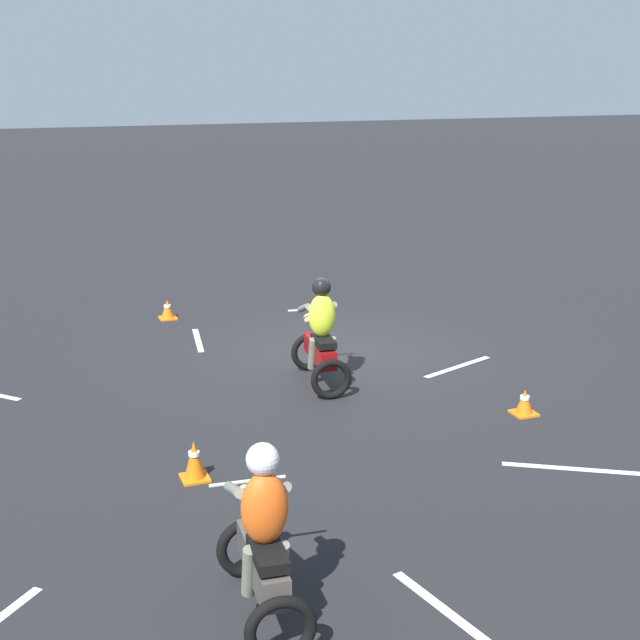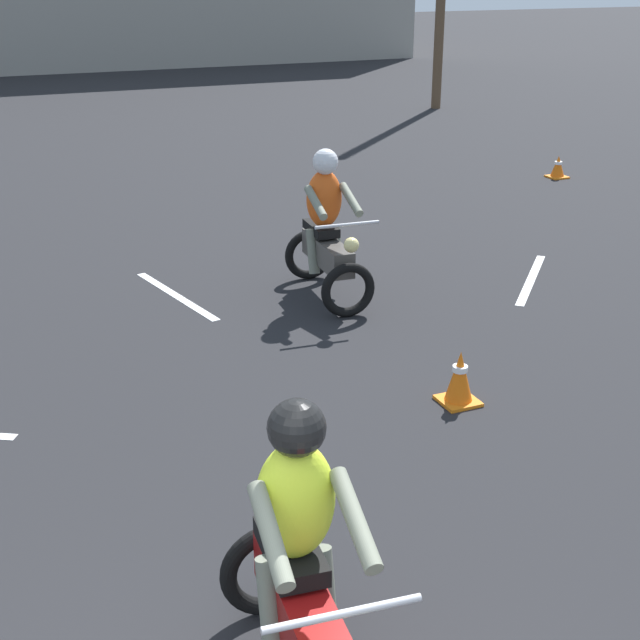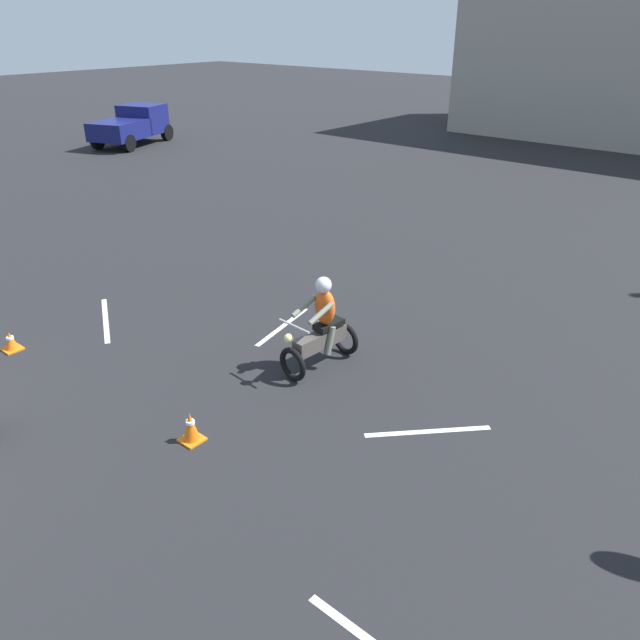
% 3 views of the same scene
% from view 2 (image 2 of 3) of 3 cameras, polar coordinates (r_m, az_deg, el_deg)
% --- Properties ---
extents(motorcycle_rider_foreground, '(0.78, 1.54, 1.66)m').
position_cam_2_polar(motorcycle_rider_foreground, '(4.54, -1.24, -15.98)').
color(motorcycle_rider_foreground, black).
rests_on(motorcycle_rider_foreground, ground).
extents(motorcycle_rider_background, '(0.75, 1.53, 1.66)m').
position_cam_2_polar(motorcycle_rider_background, '(9.88, 0.42, 5.54)').
color(motorcycle_rider_background, black).
rests_on(motorcycle_rider_background, ground).
extents(traffic_cone_near_right, '(0.32, 0.32, 0.48)m').
position_cam_2_polar(traffic_cone_near_right, '(7.67, 8.92, -3.70)').
color(traffic_cone_near_right, orange).
rests_on(traffic_cone_near_right, ground).
extents(traffic_cone_far_right, '(0.32, 0.32, 0.39)m').
position_cam_2_polar(traffic_cone_far_right, '(16.30, 14.99, 9.43)').
color(traffic_cone_far_right, orange).
rests_on(traffic_cone_far_right, ground).
extents(lane_stripe_ne, '(1.38, 1.45, 0.01)m').
position_cam_2_polar(lane_stripe_ne, '(10.92, 13.36, 2.57)').
color(lane_stripe_ne, silver).
rests_on(lane_stripe_ne, ground).
extents(lane_stripe_n, '(0.49, 1.84, 0.01)m').
position_cam_2_polar(lane_stripe_n, '(10.23, -9.20, 1.56)').
color(lane_stripe_n, silver).
rests_on(lane_stripe_n, ground).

